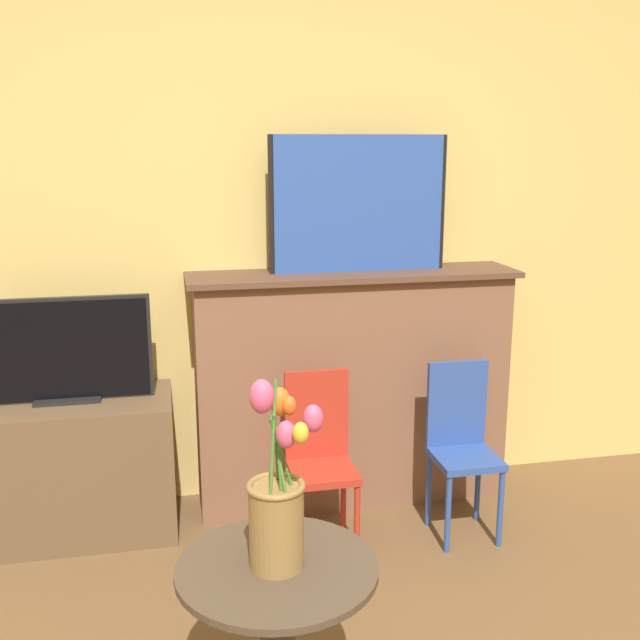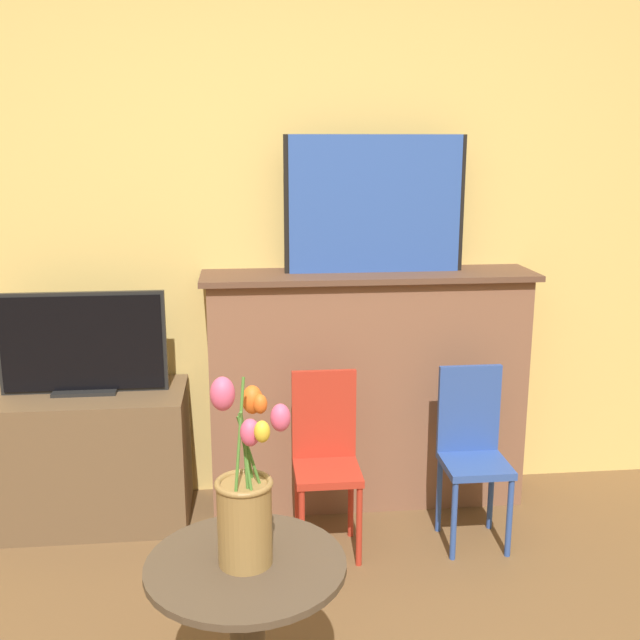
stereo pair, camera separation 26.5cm
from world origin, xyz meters
name	(u,v)px [view 1 (the left image)]	position (x,y,z in m)	size (l,w,h in m)	color
wall_back	(268,206)	(0.00, 2.13, 1.35)	(8.00, 0.06, 2.70)	#E0BC66
fireplace_mantel	(352,384)	(0.34, 1.95, 0.55)	(1.46, 0.35, 1.07)	brown
painting	(359,204)	(0.37, 1.95, 1.37)	(0.79, 0.03, 0.59)	black
tv_stand	(74,467)	(-0.88, 1.86, 0.30)	(0.83, 0.44, 0.59)	brown
tv_monitor	(65,352)	(-0.88, 1.87, 0.80)	(0.70, 0.12, 0.44)	black
chair_red	(320,452)	(0.11, 1.54, 0.41)	(0.26, 0.26, 0.74)	#B22D1E
chair_blue	(461,439)	(0.72, 1.54, 0.41)	(0.26, 0.26, 0.74)	#2D4C99
side_table	(278,629)	(-0.21, 0.54, 0.36)	(0.54, 0.54, 0.55)	#4C3D2D
vase_tulips	(278,503)	(-0.21, 0.53, 0.73)	(0.20, 0.25, 0.55)	olive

